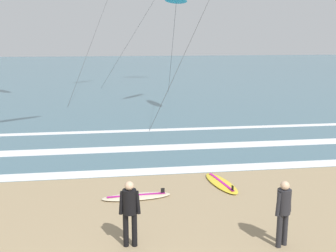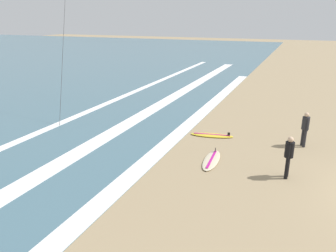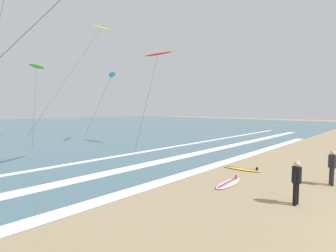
{
  "view_description": "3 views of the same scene",
  "coord_description": "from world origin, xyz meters",
  "px_view_note": "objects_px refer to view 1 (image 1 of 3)",
  "views": [
    {
      "loc": [
        0.05,
        -5.45,
        4.82
      ],
      "look_at": [
        1.84,
        6.96,
        2.08
      ],
      "focal_mm": 44.03,
      "sensor_mm": 36.0,
      "label": 1
    },
    {
      "loc": [
        -11.14,
        3.32,
        5.62
      ],
      "look_at": [
        1.62,
        8.63,
        0.96
      ],
      "focal_mm": 34.77,
      "sensor_mm": 36.0,
      "label": 2
    },
    {
      "loc": [
        -8.55,
        1.04,
        3.45
      ],
      "look_at": [
        1.21,
        10.7,
        2.46
      ],
      "focal_mm": 24.5,
      "sensor_mm": 36.0,
      "label": 3
    }
  ],
  "objects_px": {
    "surfer_right_near": "(130,208)",
    "surfboard_left_pile": "(221,183)",
    "surfer_left_far": "(283,208)",
    "surfboard_right_spare": "(136,196)",
    "kite_cyan_far_right": "(176,1)"
  },
  "relations": [
    {
      "from": "surfboard_left_pile",
      "to": "kite_cyan_far_right",
      "type": "distance_m",
      "value": 16.82
    },
    {
      "from": "surfer_right_near",
      "to": "surfboard_right_spare",
      "type": "relative_size",
      "value": 0.75
    },
    {
      "from": "surfer_right_near",
      "to": "kite_cyan_far_right",
      "type": "height_order",
      "value": "kite_cyan_far_right"
    },
    {
      "from": "surfer_right_near",
      "to": "surfboard_right_spare",
      "type": "height_order",
      "value": "surfer_right_near"
    },
    {
      "from": "surfer_right_near",
      "to": "surfboard_left_pile",
      "type": "bearing_deg",
      "value": 48.95
    },
    {
      "from": "surfboard_left_pile",
      "to": "surfboard_right_spare",
      "type": "bearing_deg",
      "value": -165.08
    },
    {
      "from": "kite_cyan_far_right",
      "to": "surfer_left_far",
      "type": "bearing_deg",
      "value": -91.99
    },
    {
      "from": "surfboard_left_pile",
      "to": "surfer_right_near",
      "type": "bearing_deg",
      "value": -131.05
    },
    {
      "from": "surfer_left_far",
      "to": "surfboard_right_spare",
      "type": "distance_m",
      "value": 4.75
    },
    {
      "from": "surfboard_left_pile",
      "to": "kite_cyan_far_right",
      "type": "bearing_deg",
      "value": 86.34
    },
    {
      "from": "surfboard_left_pile",
      "to": "kite_cyan_far_right",
      "type": "height_order",
      "value": "kite_cyan_far_right"
    },
    {
      "from": "surfer_right_near",
      "to": "surfboard_left_pile",
      "type": "height_order",
      "value": "surfer_right_near"
    },
    {
      "from": "surfboard_right_spare",
      "to": "surfboard_left_pile",
      "type": "bearing_deg",
      "value": 14.92
    },
    {
      "from": "kite_cyan_far_right",
      "to": "surfboard_right_spare",
      "type": "bearing_deg",
      "value": -103.49
    },
    {
      "from": "surfer_left_far",
      "to": "surfer_right_near",
      "type": "relative_size",
      "value": 1.0
    }
  ]
}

